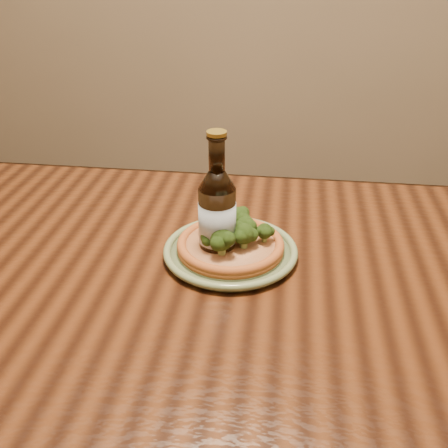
# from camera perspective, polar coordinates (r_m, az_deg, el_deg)

# --- Properties ---
(table) EXTENTS (1.60, 0.90, 0.75)m
(table) POSITION_cam_1_polar(r_m,az_deg,el_deg) (0.96, 1.99, -10.98)
(table) COLOR #401F0D
(table) RESTS_ON ground
(plate) EXTENTS (0.25, 0.25, 0.02)m
(plate) POSITION_cam_1_polar(r_m,az_deg,el_deg) (0.97, 0.71, -2.98)
(plate) COLOR #6B7D56
(plate) RESTS_ON table
(pizza) EXTENTS (0.20, 0.20, 0.07)m
(pizza) POSITION_cam_1_polar(r_m,az_deg,el_deg) (0.96, 0.75, -1.91)
(pizza) COLOR #A25424
(pizza) RESTS_ON plate
(beer_bottle) EXTENTS (0.07, 0.07, 0.24)m
(beer_bottle) POSITION_cam_1_polar(r_m,az_deg,el_deg) (0.93, -0.74, 1.03)
(beer_bottle) COLOR black
(beer_bottle) RESTS_ON table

